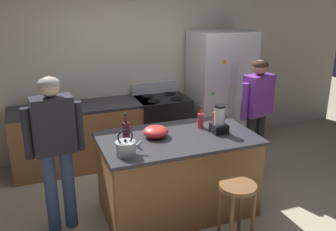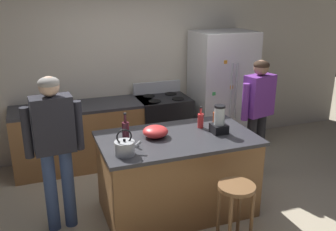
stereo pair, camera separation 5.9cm
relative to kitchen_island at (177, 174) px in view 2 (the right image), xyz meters
The scene contains 15 objects.
ground_plane 0.46m from the kitchen_island, ahead, with size 14.00×14.00×0.00m, color beige.
back_wall 2.14m from the kitchen_island, 90.00° to the left, with size 8.00×0.10×2.70m, color beige.
kitchen_island is the anchor object (origin of this frame).
back_counter_run 1.74m from the kitchen_island, 117.30° to the left, with size 2.00×0.64×0.92m.
refrigerator 2.07m from the kitchen_island, 48.12° to the left, with size 0.90×0.73×1.87m.
stove_range 1.57m from the kitchen_island, 76.27° to the left, with size 0.76×0.65×1.10m.
person_by_island_left 1.41m from the kitchen_island, behind, with size 0.60×0.25×1.68m.
person_by_sink_right 1.55m from the kitchen_island, 20.80° to the left, with size 0.59×0.31×1.60m.
bar_stool 0.87m from the kitchen_island, 71.04° to the right, with size 0.36×0.36×0.70m.
blender_appliance 0.77m from the kitchen_island, ahead, with size 0.17×0.17×0.32m.
bottle_cooking_sauce 0.83m from the kitchen_island, 22.34° to the left, with size 0.06×0.06×0.22m.
bottle_wine 0.81m from the kitchen_island, behind, with size 0.08×0.08×0.32m.
bottle_soda 0.68m from the kitchen_island, 25.33° to the left, with size 0.07×0.07×0.26m.
mixing_bowl 0.57m from the kitchen_island, 161.97° to the left, with size 0.28×0.28×0.13m, color red.
tea_kettle 0.89m from the kitchen_island, 158.18° to the right, with size 0.28×0.20×0.27m.
Camera 2 is at (-1.42, -3.55, 2.46)m, focal length 39.96 mm.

